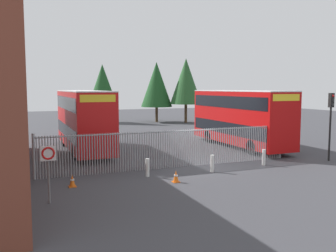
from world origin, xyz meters
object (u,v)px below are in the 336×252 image
speed_limit_sign_post (48,160)px  traffic_light_kerbside (331,114)px  bollard_near_left (147,168)px  traffic_cone_mid_forecourt (72,181)px  double_decker_bus_near_gate (240,116)px  bollard_near_right (264,157)px  bollard_center_front (212,164)px  traffic_cone_by_gate (176,176)px  double_decker_bus_behind_fence_left (83,118)px

speed_limit_sign_post → traffic_light_kerbside: bearing=8.5°
bollard_near_left → traffic_cone_mid_forecourt: bollard_near_left is taller
double_decker_bus_near_gate → bollard_near_left: 12.11m
bollard_near_left → traffic_light_kerbside: (12.08, -0.33, 2.51)m
bollard_near_left → bollard_near_right: same height
bollard_center_front → speed_limit_sign_post: bearing=-163.8°
double_decker_bus_near_gate → traffic_cone_by_gate: 12.43m
traffic_light_kerbside → speed_limit_sign_post: bearing=-171.5°
double_decker_bus_behind_fence_left → bollard_near_left: 9.65m
double_decker_bus_behind_fence_left → bollard_center_front: bearing=-60.8°
double_decker_bus_near_gate → double_decker_bus_behind_fence_left: size_ratio=1.00×
traffic_cone_by_gate → bollard_near_right: bearing=15.1°
bollard_center_front → traffic_cone_by_gate: bollard_center_front is taller
bollard_near_left → speed_limit_sign_post: (-5.12, -2.88, 1.30)m
bollard_center_front → speed_limit_sign_post: 9.23m
bollard_near_right → speed_limit_sign_post: size_ratio=0.40×
bollard_near_left → speed_limit_sign_post: bearing=-150.6°
bollard_center_front → bollard_near_right: (3.76, 0.46, 0.00)m
speed_limit_sign_post → double_decker_bus_near_gate: bearing=32.5°
bollard_center_front → traffic_cone_by_gate: (-2.74, -1.29, -0.19)m
bollard_near_left → traffic_light_kerbside: bearing=-1.6°
double_decker_bus_near_gate → bollard_center_front: bearing=-131.7°
double_decker_bus_near_gate → bollard_center_front: size_ratio=11.38×
speed_limit_sign_post → traffic_cone_mid_forecourt: bearing=62.4°
double_decker_bus_near_gate → speed_limit_sign_post: size_ratio=4.50×
bollard_near_left → traffic_cone_by_gate: 1.88m
double_decker_bus_behind_fence_left → bollard_near_right: double_decker_bus_behind_fence_left is taller
double_decker_bus_near_gate → double_decker_bus_behind_fence_left: bearing=167.4°
bollard_near_right → speed_limit_sign_post: (-12.53, -3.01, 1.30)m
bollard_near_left → bollard_near_right: 7.41m
bollard_near_right → traffic_cone_mid_forecourt: bollard_near_right is taller
bollard_center_front → traffic_light_kerbside: bearing=0.1°
bollard_near_right → speed_limit_sign_post: bearing=-166.5°
bollard_near_left → traffic_cone_by_gate: size_ratio=1.61×
traffic_cone_mid_forecourt → traffic_light_kerbside: size_ratio=0.14×
double_decker_bus_near_gate → double_decker_bus_behind_fence_left: 11.94m
traffic_cone_mid_forecourt → speed_limit_sign_post: 2.98m
traffic_cone_by_gate → traffic_light_kerbside: size_ratio=0.14×
bollard_center_front → bollard_near_right: 3.79m
double_decker_bus_behind_fence_left → traffic_cone_by_gate: bearing=-76.3°
bollard_near_left → traffic_cone_by_gate: bollard_near_left is taller
traffic_cone_mid_forecourt → speed_limit_sign_post: (-1.20, -2.29, 1.49)m
bollard_near_left → traffic_cone_mid_forecourt: (-3.93, -0.60, -0.19)m
double_decker_bus_near_gate → traffic_cone_mid_forecourt: bearing=-152.3°
double_decker_bus_behind_fence_left → traffic_light_kerbside: 16.84m
double_decker_bus_behind_fence_left → traffic_cone_by_gate: (2.65, -10.91, -2.13)m
bollard_near_left → bollard_center_front: 3.67m
bollard_near_right → double_decker_bus_behind_fence_left: bearing=135.0°
traffic_cone_by_gate → double_decker_bus_near_gate: bearing=42.7°
double_decker_bus_near_gate → bollard_near_right: 7.28m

